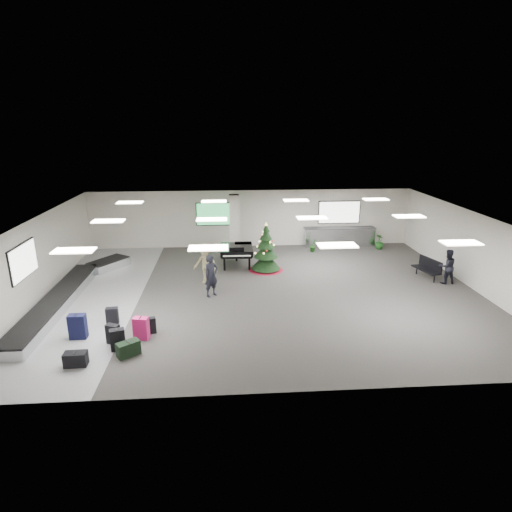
{
  "coord_description": "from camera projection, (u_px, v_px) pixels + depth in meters",
  "views": [
    {
      "loc": [
        -1.44,
        -16.58,
        6.81
      ],
      "look_at": [
        -0.18,
        1.0,
        1.27
      ],
      "focal_mm": 30.0,
      "sensor_mm": 36.0,
      "label": 1
    }
  ],
  "objects": [
    {
      "name": "baggage_carousel",
      "position": [
        69.0,
        293.0,
        17.24
      ],
      "size": [
        2.28,
        9.71,
        0.43
      ],
      "color": "silver",
      "rests_on": "ground"
    },
    {
      "name": "green_duffel",
      "position": [
        128.0,
        349.0,
        12.98
      ],
      "size": [
        0.75,
        0.68,
        0.48
      ],
      "rotation": [
        0.0,
        0.0,
        0.64
      ],
      "color": "black",
      "rests_on": "ground"
    },
    {
      "name": "suitcase_8",
      "position": [
        112.0,
        316.0,
        15.0
      ],
      "size": [
        0.43,
        0.27,
        0.63
      ],
      "rotation": [
        0.0,
        0.0,
        0.08
      ],
      "color": "black",
      "rests_on": "ground"
    },
    {
      "name": "traveler_a",
      "position": [
        211.0,
        276.0,
        17.26
      ],
      "size": [
        0.76,
        0.72,
        1.74
      ],
      "primitive_type": "imported",
      "rotation": [
        0.0,
        0.0,
        0.68
      ],
      "color": "black",
      "rests_on": "ground"
    },
    {
      "name": "pink_suitcase",
      "position": [
        141.0,
        328.0,
        13.94
      ],
      "size": [
        0.53,
        0.37,
        0.78
      ],
      "rotation": [
        0.0,
        0.0,
        -0.22
      ],
      "color": "#D31B66",
      "rests_on": "ground"
    },
    {
      "name": "potted_plant_left",
      "position": [
        313.0,
        245.0,
        23.37
      ],
      "size": [
        0.49,
        0.51,
        0.72
      ],
      "primitive_type": "imported",
      "rotation": [
        0.0,
        0.0,
        0.94
      ],
      "color": "#1B4516",
      "rests_on": "ground"
    },
    {
      "name": "room_envelope",
      "position": [
        252.0,
        234.0,
        17.83
      ],
      "size": [
        18.02,
        14.02,
        3.21
      ],
      "color": "beige",
      "rests_on": "ground"
    },
    {
      "name": "grand_piano",
      "position": [
        237.0,
        250.0,
        20.93
      ],
      "size": [
        1.58,
        2.0,
        1.13
      ],
      "rotation": [
        0.0,
        0.0,
        -0.01
      ],
      "color": "black",
      "rests_on": "ground"
    },
    {
      "name": "potted_plant_right",
      "position": [
        379.0,
        242.0,
        23.87
      ],
      "size": [
        0.65,
        0.65,
        0.84
      ],
      "primitive_type": "imported",
      "rotation": [
        0.0,
        0.0,
        2.11
      ],
      "color": "#1B4516",
      "rests_on": "ground"
    },
    {
      "name": "traveler_bench",
      "position": [
        447.0,
        267.0,
        18.66
      ],
      "size": [
        0.78,
        0.62,
        1.55
      ],
      "primitive_type": "imported",
      "rotation": [
        0.0,
        0.0,
        3.19
      ],
      "color": "black",
      "rests_on": "ground"
    },
    {
      "name": "suitcase_1",
      "position": [
        113.0,
        334.0,
        13.65
      ],
      "size": [
        0.48,
        0.37,
        0.68
      ],
      "rotation": [
        0.0,
        0.0,
        -0.41
      ],
      "color": "black",
      "rests_on": "ground"
    },
    {
      "name": "navy_suitcase",
      "position": [
        78.0,
        327.0,
        13.97
      ],
      "size": [
        0.55,
        0.33,
        0.86
      ],
      "rotation": [
        0.0,
        0.0,
        0.02
      ],
      "color": "black",
      "rests_on": "ground"
    },
    {
      "name": "ground",
      "position": [
        262.0,
        292.0,
        17.92
      ],
      "size": [
        18.0,
        18.0,
        0.0
      ],
      "primitive_type": "plane",
      "color": "#393734",
      "rests_on": "ground"
    },
    {
      "name": "black_duffel",
      "position": [
        76.0,
        359.0,
        12.44
      ],
      "size": [
        0.66,
        0.38,
        0.45
      ],
      "rotation": [
        0.0,
        0.0,
        0.03
      ],
      "color": "black",
      "rests_on": "ground"
    },
    {
      "name": "service_counter",
      "position": [
        339.0,
        237.0,
        24.43
      ],
      "size": [
        4.05,
        0.65,
        1.08
      ],
      "color": "silver",
      "rests_on": "ground"
    },
    {
      "name": "suitcase_3",
      "position": [
        150.0,
        325.0,
        14.35
      ],
      "size": [
        0.41,
        0.3,
        0.57
      ],
      "rotation": [
        0.0,
        0.0,
        0.28
      ],
      "color": "black",
      "rests_on": "ground"
    },
    {
      "name": "bench",
      "position": [
        428.0,
        267.0,
        19.35
      ],
      "size": [
        0.86,
        1.53,
        0.92
      ],
      "rotation": [
        0.0,
        0.0,
        0.26
      ],
      "color": "black",
      "rests_on": "ground"
    },
    {
      "name": "christmas_tree",
      "position": [
        266.0,
        254.0,
        20.34
      ],
      "size": [
        1.66,
        1.66,
        2.36
      ],
      "color": "maroon",
      "rests_on": "ground"
    },
    {
      "name": "suitcase_0",
      "position": [
        118.0,
        340.0,
        13.27
      ],
      "size": [
        0.5,
        0.37,
        0.72
      ],
      "rotation": [
        0.0,
        0.0,
        0.3
      ],
      "color": "black",
      "rests_on": "ground"
    },
    {
      "name": "traveler_b",
      "position": [
        206.0,
        264.0,
        18.64
      ],
      "size": [
        1.34,
        1.12,
        1.81
      ],
      "primitive_type": "imported",
      "rotation": [
        0.0,
        0.0,
        -0.46
      ],
      "color": "#91845A",
      "rests_on": "ground"
    }
  ]
}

